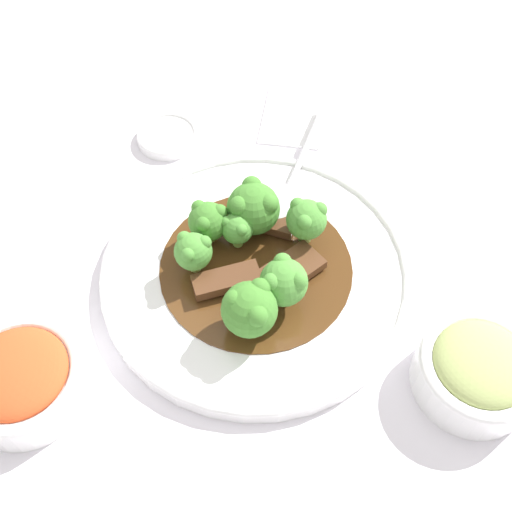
{
  "coord_description": "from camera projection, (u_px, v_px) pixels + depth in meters",
  "views": [
    {
      "loc": [
        0.33,
        0.09,
        0.51
      ],
      "look_at": [
        0.0,
        0.0,
        0.03
      ],
      "focal_mm": 42.0,
      "sensor_mm": 36.0,
      "label": 1
    }
  ],
  "objects": [
    {
      "name": "main_plate",
      "position": [
        256.0,
        270.0,
        0.61
      ],
      "size": [
        0.31,
        0.31,
        0.02
      ],
      "color": "white",
      "rests_on": "ground_plane"
    },
    {
      "name": "paper_napkin",
      "position": [
        293.0,
        116.0,
        0.75
      ],
      "size": [
        0.11,
        0.09,
        0.01
      ],
      "color": "white",
      "rests_on": "ground_plane"
    },
    {
      "name": "broccoli_floret_3",
      "position": [
        193.0,
        251.0,
        0.58
      ],
      "size": [
        0.04,
        0.04,
        0.05
      ],
      "color": "#7FA84C",
      "rests_on": "main_plate"
    },
    {
      "name": "beef_strip_2",
      "position": [
        227.0,
        280.0,
        0.58
      ],
      "size": [
        0.06,
        0.07,
        0.01
      ],
      "color": "#56331E",
      "rests_on": "main_plate"
    },
    {
      "name": "broccoli_floret_5",
      "position": [
        253.0,
        207.0,
        0.6
      ],
      "size": [
        0.05,
        0.05,
        0.06
      ],
      "color": "#8EB756",
      "rests_on": "main_plate"
    },
    {
      "name": "serving_spoon",
      "position": [
        287.0,
        191.0,
        0.65
      ],
      "size": [
        0.22,
        0.05,
        0.01
      ],
      "color": "silver",
      "rests_on": "main_plate"
    },
    {
      "name": "broccoli_floret_4",
      "position": [
        237.0,
        228.0,
        0.59
      ],
      "size": [
        0.03,
        0.03,
        0.04
      ],
      "color": "#7FA84C",
      "rests_on": "main_plate"
    },
    {
      "name": "side_bowl_appetizer",
      "position": [
        477.0,
        370.0,
        0.52
      ],
      "size": [
        0.11,
        0.11,
        0.06
      ],
      "color": "white",
      "rests_on": "ground_plane"
    },
    {
      "name": "broccoli_floret_2",
      "position": [
        284.0,
        282.0,
        0.55
      ],
      "size": [
        0.05,
        0.05,
        0.05
      ],
      "color": "#7FA84C",
      "rests_on": "main_plate"
    },
    {
      "name": "broccoli_floret_1",
      "position": [
        249.0,
        309.0,
        0.53
      ],
      "size": [
        0.05,
        0.05,
        0.06
      ],
      "color": "#8EB756",
      "rests_on": "main_plate"
    },
    {
      "name": "beef_strip_0",
      "position": [
        292.0,
        267.0,
        0.59
      ],
      "size": [
        0.07,
        0.07,
        0.01
      ],
      "color": "#56331E",
      "rests_on": "main_plate"
    },
    {
      "name": "side_bowl_kimchi",
      "position": [
        21.0,
        379.0,
        0.52
      ],
      "size": [
        0.11,
        0.11,
        0.05
      ],
      "color": "white",
      "rests_on": "ground_plane"
    },
    {
      "name": "beef_strip_1",
      "position": [
        283.0,
        217.0,
        0.63
      ],
      "size": [
        0.05,
        0.03,
        0.01
      ],
      "color": "#56331E",
      "rests_on": "main_plate"
    },
    {
      "name": "ground_plane",
      "position": [
        256.0,
        275.0,
        0.62
      ],
      "size": [
        4.0,
        4.0,
        0.0
      ],
      "primitive_type": "plane",
      "color": "silver"
    },
    {
      "name": "broccoli_floret_0",
      "position": [
        307.0,
        219.0,
        0.59
      ],
      "size": [
        0.04,
        0.04,
        0.05
      ],
      "color": "#7FA84C",
      "rests_on": "main_plate"
    },
    {
      "name": "sauce_dish",
      "position": [
        168.0,
        136.0,
        0.73
      ],
      "size": [
        0.07,
        0.07,
        0.01
      ],
      "color": "white",
      "rests_on": "ground_plane"
    },
    {
      "name": "broccoli_floret_6",
      "position": [
        208.0,
        221.0,
        0.6
      ],
      "size": [
        0.04,
        0.04,
        0.05
      ],
      "color": "#7FA84C",
      "rests_on": "main_plate"
    }
  ]
}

